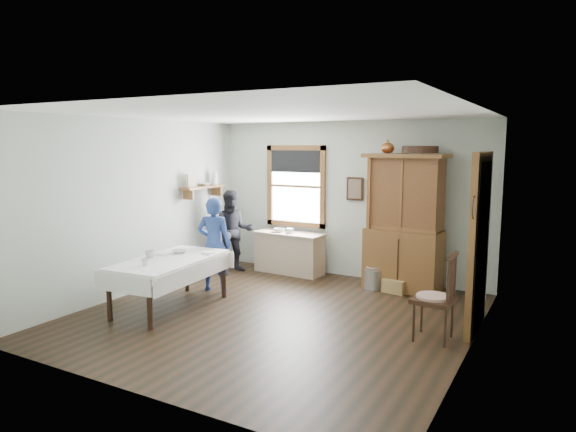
{
  "coord_description": "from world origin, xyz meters",
  "views": [
    {
      "loc": [
        3.39,
        -5.76,
        2.3
      ],
      "look_at": [
        0.04,
        0.3,
        1.34
      ],
      "focal_mm": 32.0,
      "sensor_mm": 36.0,
      "label": 1
    }
  ],
  "objects_px": {
    "work_counter": "(289,253)",
    "figure_dark": "(233,234)",
    "dining_table": "(170,283)",
    "pail": "(374,279)",
    "china_hutch": "(404,223)",
    "wicker_basket": "(395,286)",
    "spindle_chair": "(434,296)",
    "woman_blue": "(214,248)"
  },
  "relations": [
    {
      "from": "work_counter",
      "to": "figure_dark",
      "type": "distance_m",
      "value": 1.07
    },
    {
      "from": "dining_table",
      "to": "pail",
      "type": "distance_m",
      "value": 3.21
    },
    {
      "from": "work_counter",
      "to": "pail",
      "type": "bearing_deg",
      "value": -4.87
    },
    {
      "from": "china_hutch",
      "to": "wicker_basket",
      "type": "distance_m",
      "value": 1.0
    },
    {
      "from": "figure_dark",
      "to": "spindle_chair",
      "type": "bearing_deg",
      "value": -58.59
    },
    {
      "from": "spindle_chair",
      "to": "woman_blue",
      "type": "xyz_separation_m",
      "value": [
        -3.52,
        0.4,
        0.16
      ]
    },
    {
      "from": "figure_dark",
      "to": "wicker_basket",
      "type": "bearing_deg",
      "value": -34.84
    },
    {
      "from": "work_counter",
      "to": "dining_table",
      "type": "height_order",
      "value": "work_counter"
    },
    {
      "from": "work_counter",
      "to": "spindle_chair",
      "type": "bearing_deg",
      "value": -29.5
    },
    {
      "from": "work_counter",
      "to": "pail",
      "type": "distance_m",
      "value": 1.72
    },
    {
      "from": "dining_table",
      "to": "pail",
      "type": "relative_size",
      "value": 5.59
    },
    {
      "from": "dining_table",
      "to": "pail",
      "type": "bearing_deg",
      "value": 46.92
    },
    {
      "from": "china_hutch",
      "to": "dining_table",
      "type": "distance_m",
      "value": 3.7
    },
    {
      "from": "work_counter",
      "to": "figure_dark",
      "type": "bearing_deg",
      "value": -153.47
    },
    {
      "from": "china_hutch",
      "to": "woman_blue",
      "type": "relative_size",
      "value": 1.57
    },
    {
      "from": "pail",
      "to": "woman_blue",
      "type": "bearing_deg",
      "value": -148.52
    },
    {
      "from": "work_counter",
      "to": "china_hutch",
      "type": "relative_size",
      "value": 0.6
    },
    {
      "from": "china_hutch",
      "to": "woman_blue",
      "type": "xyz_separation_m",
      "value": [
        -2.58,
        -1.52,
        -0.39
      ]
    },
    {
      "from": "china_hutch",
      "to": "woman_blue",
      "type": "distance_m",
      "value": 3.02
    },
    {
      "from": "work_counter",
      "to": "dining_table",
      "type": "xyz_separation_m",
      "value": [
        -0.49,
        -2.59,
        -0.01
      ]
    },
    {
      "from": "work_counter",
      "to": "figure_dark",
      "type": "relative_size",
      "value": 0.94
    },
    {
      "from": "woman_blue",
      "to": "figure_dark",
      "type": "height_order",
      "value": "woman_blue"
    },
    {
      "from": "pail",
      "to": "wicker_basket",
      "type": "bearing_deg",
      "value": -5.99
    },
    {
      "from": "pail",
      "to": "spindle_chair",
      "type": "bearing_deg",
      "value": -52.08
    },
    {
      "from": "work_counter",
      "to": "pail",
      "type": "height_order",
      "value": "work_counter"
    },
    {
      "from": "dining_table",
      "to": "china_hutch",
      "type": "bearing_deg",
      "value": 44.28
    },
    {
      "from": "work_counter",
      "to": "spindle_chair",
      "type": "distance_m",
      "value": 3.63
    },
    {
      "from": "china_hutch",
      "to": "pail",
      "type": "relative_size",
      "value": 6.76
    },
    {
      "from": "wicker_basket",
      "to": "figure_dark",
      "type": "bearing_deg",
      "value": -177.98
    },
    {
      "from": "work_counter",
      "to": "china_hutch",
      "type": "height_order",
      "value": "china_hutch"
    },
    {
      "from": "woman_blue",
      "to": "figure_dark",
      "type": "relative_size",
      "value": 1.0
    },
    {
      "from": "dining_table",
      "to": "woman_blue",
      "type": "relative_size",
      "value": 1.29
    },
    {
      "from": "work_counter",
      "to": "wicker_basket",
      "type": "distance_m",
      "value": 2.1
    },
    {
      "from": "spindle_chair",
      "to": "dining_table",
      "type": "bearing_deg",
      "value": -165.34
    },
    {
      "from": "china_hutch",
      "to": "wicker_basket",
      "type": "xyz_separation_m",
      "value": [
        -0.04,
        -0.23,
        -0.98
      ]
    },
    {
      "from": "dining_table",
      "to": "figure_dark",
      "type": "relative_size",
      "value": 1.3
    },
    {
      "from": "pail",
      "to": "figure_dark",
      "type": "relative_size",
      "value": 0.23
    },
    {
      "from": "work_counter",
      "to": "woman_blue",
      "type": "bearing_deg",
      "value": -103.15
    },
    {
      "from": "work_counter",
      "to": "wicker_basket",
      "type": "relative_size",
      "value": 3.59
    },
    {
      "from": "spindle_chair",
      "to": "wicker_basket",
      "type": "distance_m",
      "value": 2.0
    },
    {
      "from": "dining_table",
      "to": "spindle_chair",
      "type": "relative_size",
      "value": 1.67
    },
    {
      "from": "dining_table",
      "to": "pail",
      "type": "height_order",
      "value": "dining_table"
    }
  ]
}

